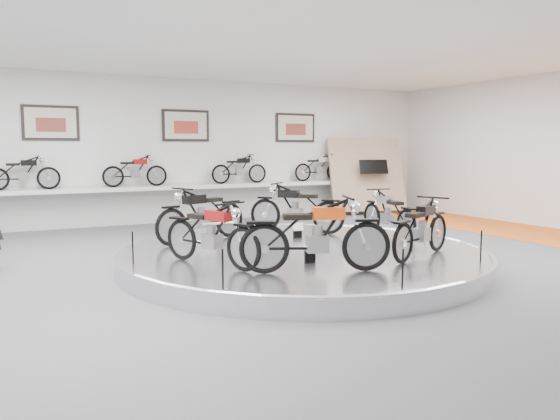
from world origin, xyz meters
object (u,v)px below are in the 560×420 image
display_platform (303,257)px  bike_e (316,235)px  bike_f (421,228)px  bike_c (202,214)px  shelf (190,187)px  bike_d (211,233)px  bike_a (388,213)px  bike_b (296,208)px

display_platform → bike_e: bike_e is taller
display_platform → bike_f: bike_f is taller
bike_f → bike_c: bearing=107.0°
shelf → bike_d: bike_d is taller
bike_a → shelf: bearing=26.4°
display_platform → bike_f: bearing=-49.0°
display_platform → shelf: 6.46m
bike_a → bike_f: size_ratio=0.98×
bike_d → bike_f: bike_d is taller
shelf → bike_f: bearing=-80.5°
bike_f → bike_b: bearing=75.5°
bike_c → bike_a: bearing=141.6°
bike_a → bike_b: bearing=53.0°
bike_a → bike_b: (-1.39, 1.31, 0.05)m
bike_a → bike_f: (-0.87, -1.94, 0.01)m
display_platform → bike_a: 2.32m
bike_b → bike_c: (-2.14, -0.16, 0.00)m
bike_d → bike_a: bearing=79.6°
bike_d → bike_e: (1.16, -1.12, 0.05)m
display_platform → bike_b: bike_b is taller
bike_b → bike_c: bearing=53.1°
shelf → bike_a: 6.39m
display_platform → bike_d: 2.11m
bike_d → bike_e: 1.62m
bike_d → bike_e: bike_e is taller
bike_a → bike_b: 1.91m
bike_c → shelf: bearing=-125.7°
bike_e → bike_f: size_ratio=1.13×
bike_b → bike_c: 2.14m
shelf → bike_c: size_ratio=6.17×
display_platform → shelf: shelf is taller
bike_c → bike_d: bike_c is taller
display_platform → bike_e: 1.99m
shelf → bike_b: bike_b is taller
bike_e → bike_c: bearing=120.4°
bike_a → bike_d: bike_d is taller
bike_c → bike_d: 2.22m
display_platform → bike_c: bike_c is taller
bike_c → bike_d: bearing=54.2°
shelf → bike_f: bike_f is taller
bike_c → bike_e: 3.31m
bike_a → bike_e: 3.63m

